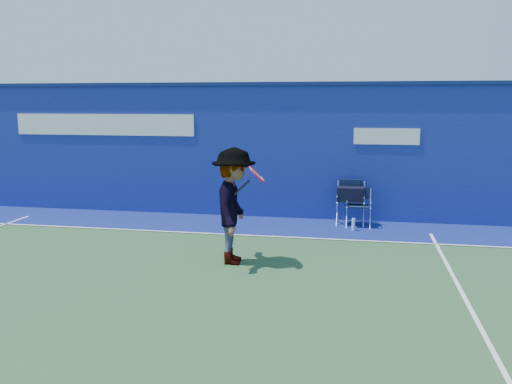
% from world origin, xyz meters
% --- Properties ---
extents(ground, '(80.00, 80.00, 0.00)m').
position_xyz_m(ground, '(0.00, 0.00, 0.00)').
color(ground, '#2C532E').
rests_on(ground, ground).
extents(stadium_wall, '(24.00, 0.50, 3.08)m').
position_xyz_m(stadium_wall, '(-0.00, 5.20, 1.55)').
color(stadium_wall, navy).
rests_on(stadium_wall, ground).
extents(out_of_bounds_strip, '(24.00, 1.80, 0.01)m').
position_xyz_m(out_of_bounds_strip, '(0.00, 4.10, 0.00)').
color(out_of_bounds_strip, navy).
rests_on(out_of_bounds_strip, ground).
extents(court_lines, '(24.00, 12.00, 0.01)m').
position_xyz_m(court_lines, '(0.00, 0.60, 0.01)').
color(court_lines, white).
rests_on(court_lines, out_of_bounds_strip).
extents(directors_chair_left, '(0.57, 0.53, 0.96)m').
position_xyz_m(directors_chair_left, '(2.88, 4.60, 0.41)').
color(directors_chair_left, silver).
rests_on(directors_chair_left, ground).
extents(directors_chair_right, '(0.49, 0.44, 0.83)m').
position_xyz_m(directors_chair_right, '(3.05, 4.43, 0.26)').
color(directors_chair_right, silver).
rests_on(directors_chair_right, ground).
extents(water_bottle, '(0.07, 0.07, 0.26)m').
position_xyz_m(water_bottle, '(2.95, 4.03, 0.13)').
color(water_bottle, silver).
rests_on(water_bottle, ground).
extents(tennis_player, '(0.98, 1.30, 1.92)m').
position_xyz_m(tennis_player, '(1.02, 1.40, 0.96)').
color(tennis_player, '#EA4738').
rests_on(tennis_player, ground).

